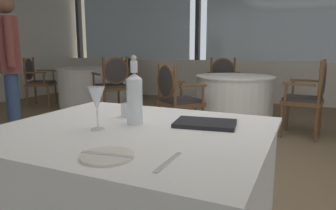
{
  "coord_description": "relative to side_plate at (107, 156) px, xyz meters",
  "views": [
    {
      "loc": [
        0.66,
        -2.31,
        1.12
      ],
      "look_at": [
        -0.0,
        -0.86,
        0.82
      ],
      "focal_mm": 33.22,
      "sensor_mm": 36.0,
      "label": 1
    }
  ],
  "objects": [
    {
      "name": "butter_knife",
      "position": [
        -0.0,
        0.0,
        0.01
      ],
      "size": [
        0.2,
        0.05,
        0.0
      ],
      "primitive_type": "cube",
      "rotation": [
        0.0,
        0.0,
        0.15
      ],
      "color": "silver",
      "rests_on": "foreground_table"
    },
    {
      "name": "foreground_table",
      "position": [
        -0.13,
        0.38,
        -0.37
      ],
      "size": [
        1.29,
        1.09,
        0.73
      ],
      "color": "white",
      "rests_on": "ground_plane"
    },
    {
      "name": "dinner_fork",
      "position": [
        0.22,
        0.04,
        -0.0
      ],
      "size": [
        0.02,
        0.2,
        0.0
      ],
      "primitive_type": "cube",
      "rotation": [
        0.0,
        0.0,
        1.57
      ],
      "color": "silver",
      "rests_on": "foreground_table"
    },
    {
      "name": "dining_chair_2_0",
      "position": [
        0.66,
        3.32,
        -0.17
      ],
      "size": [
        0.51,
        0.57,
        0.97
      ],
      "rotation": [
        0.0,
        0.0,
        9.31
      ],
      "color": "brown",
      "rests_on": "ground_plane"
    },
    {
      "name": "side_plate",
      "position": [
        0.0,
        0.0,
        0.0
      ],
      "size": [
        0.19,
        0.19,
        0.01
      ],
      "primitive_type": "cylinder",
      "color": "silver",
      "rests_on": "foreground_table"
    },
    {
      "name": "dining_chair_2_1",
      "position": [
        -0.69,
        4.32,
        -0.17
      ],
      "size": [
        0.64,
        0.61,
        0.95
      ],
      "rotation": [
        0.0,
        0.0,
        11.41
      ],
      "color": "brown",
      "rests_on": "ground_plane"
    },
    {
      "name": "ground_plane",
      "position": [
        -0.03,
        1.45,
        -0.74
      ],
      "size": [
        14.79,
        14.79,
        0.0
      ],
      "primitive_type": "plane",
      "color": "#756047"
    },
    {
      "name": "dining_chair_0_0",
      "position": [
        -2.28,
        3.37,
        -0.16
      ],
      "size": [
        0.64,
        0.66,
        0.98
      ],
      "rotation": [
        0.0,
        0.0,
        8.82
      ],
      "color": "brown",
      "rests_on": "ground_plane"
    },
    {
      "name": "water_tumbler",
      "position": [
        -0.28,
        0.6,
        0.03
      ],
      "size": [
        0.07,
        0.07,
        0.07
      ],
      "primitive_type": "cylinder",
      "color": "white",
      "rests_on": "foreground_table"
    },
    {
      "name": "background_table_2",
      "position": [
        -0.3,
        3.43,
        -0.37
      ],
      "size": [
        1.08,
        1.08,
        0.73
      ],
      "color": "white",
      "rests_on": "ground_plane"
    },
    {
      "name": "dining_chair_2_2",
      "position": [
        -0.87,
        2.65,
        -0.2
      ],
      "size": [
        0.66,
        0.64,
        0.92
      ],
      "rotation": [
        0.0,
        0.0,
        13.5
      ],
      "color": "brown",
      "rests_on": "ground_plane"
    },
    {
      "name": "water_bottle",
      "position": [
        -0.16,
        0.47,
        0.13
      ],
      "size": [
        0.08,
        0.08,
        0.35
      ],
      "color": "white",
      "rests_on": "foreground_table"
    },
    {
      "name": "dining_chair_0_2",
      "position": [
        -4.16,
        3.51,
        -0.2
      ],
      "size": [
        0.61,
        0.64,
        0.93
      ],
      "rotation": [
        0.0,
        0.0,
        13.01
      ],
      "color": "brown",
      "rests_on": "ground_plane"
    },
    {
      "name": "menu_book",
      "position": [
        0.18,
        0.59,
        0.01
      ],
      "size": [
        0.33,
        0.24,
        0.02
      ],
      "primitive_type": "cube",
      "rotation": [
        0.0,
        0.0,
        0.15
      ],
      "color": "black",
      "rests_on": "foreground_table"
    },
    {
      "name": "wine_glass",
      "position": [
        -0.26,
        0.3,
        0.14
      ],
      "size": [
        0.08,
        0.08,
        0.2
      ],
      "color": "white",
      "rests_on": "foreground_table"
    },
    {
      "name": "diner_person_1",
      "position": [
        -2.46,
        1.61,
        0.23
      ],
      "size": [
        0.46,
        0.36,
        1.7
      ],
      "rotation": [
        0.0,
        0.0,
        4.14
      ],
      "color": "#334770",
      "rests_on": "ground_plane"
    },
    {
      "name": "window_wall_far",
      "position": [
        -0.03,
        5.72,
        0.43
      ],
      "size": [
        10.33,
        0.14,
        2.92
      ],
      "color": "silver",
      "rests_on": "ground_plane"
    },
    {
      "name": "background_table_0",
      "position": [
        -3.17,
        3.98,
        -0.37
      ],
      "size": [
        1.32,
        1.32,
        0.73
      ],
      "color": "white",
      "rests_on": "ground_plane"
    },
    {
      "name": "dining_chair_0_1",
      "position": [
        -3.09,
        5.06,
        -0.21
      ],
      "size": [
        0.56,
        0.5,
        0.9
      ],
      "rotation": [
        0.0,
        0.0,
        10.92
      ],
      "color": "brown",
      "rests_on": "ground_plane"
    }
  ]
}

